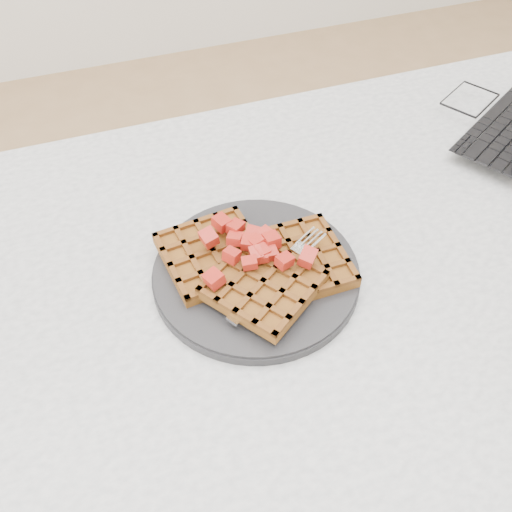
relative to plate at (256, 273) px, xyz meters
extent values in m
plane|color=tan|center=(0.12, -0.02, -0.76)|extent=(4.00, 4.00, 0.00)
cube|color=silver|center=(0.12, -0.02, -0.02)|extent=(1.20, 0.80, 0.03)
cube|color=white|center=(0.67, 0.33, -0.40)|extent=(0.06, 0.06, 0.72)
cylinder|color=black|center=(0.00, 0.00, 0.00)|extent=(0.26, 0.26, 0.02)
imported|color=black|center=(0.49, 0.19, 0.00)|extent=(0.36, 0.32, 0.02)
camera|label=1|loc=(-0.15, -0.44, 0.55)|focal=40.00mm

